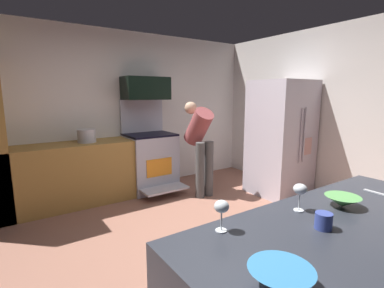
% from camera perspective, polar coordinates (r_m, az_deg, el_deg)
% --- Properties ---
extents(ground_plane, '(5.20, 4.80, 0.02)m').
position_cam_1_polar(ground_plane, '(3.21, 1.82, -19.94)').
color(ground_plane, '#8B5B4B').
extents(wall_back, '(5.20, 0.12, 2.60)m').
position_cam_1_polar(wall_back, '(4.88, -14.49, 6.27)').
color(wall_back, silver).
rests_on(wall_back, ground).
extents(wall_right, '(0.12, 4.80, 2.60)m').
position_cam_1_polar(wall_right, '(4.75, 27.70, 5.35)').
color(wall_right, silver).
rests_on(wall_right, ground).
extents(lower_cabinet_run, '(2.40, 0.60, 0.90)m').
position_cam_1_polar(lower_cabinet_run, '(4.44, -23.43, -5.73)').
color(lower_cabinet_run, olive).
rests_on(lower_cabinet_run, ground).
extents(oven_range, '(0.76, 0.97, 1.50)m').
position_cam_1_polar(oven_range, '(4.79, -8.44, -3.16)').
color(oven_range, '#AFB0C0').
rests_on(oven_range, ground).
extents(microwave, '(0.74, 0.38, 0.37)m').
position_cam_1_polar(microwave, '(4.75, -9.30, 11.02)').
color(microwave, black).
rests_on(microwave, oven_range).
extents(refrigerator, '(0.85, 0.80, 1.80)m').
position_cam_1_polar(refrigerator, '(4.73, 17.39, 1.16)').
color(refrigerator, '#BFB6C3').
rests_on(refrigerator, ground).
extents(person_cook, '(0.31, 0.61, 1.47)m').
position_cam_1_polar(person_cook, '(4.43, 1.63, 0.67)').
color(person_cook, '#4A4A4A').
rests_on(person_cook, ground).
extents(mixing_bowl_large, '(0.21, 0.21, 0.07)m').
position_cam_1_polar(mixing_bowl_large, '(2.04, 28.05, -10.17)').
color(mixing_bowl_large, '#589E51').
rests_on(mixing_bowl_large, counter_island).
extents(mixing_bowl_small, '(0.24, 0.24, 0.08)m').
position_cam_1_polar(mixing_bowl_small, '(1.18, 17.40, -24.40)').
color(mixing_bowl_small, teal).
rests_on(mixing_bowl_small, counter_island).
extents(wine_glass_near, '(0.08, 0.08, 0.17)m').
position_cam_1_polar(wine_glass_near, '(1.48, 5.98, -12.68)').
color(wine_glass_near, silver).
rests_on(wine_glass_near, counter_island).
extents(wine_glass_far, '(0.08, 0.08, 0.17)m').
position_cam_1_polar(wine_glass_far, '(1.83, 20.95, -8.69)').
color(wine_glass_far, silver).
rests_on(wine_glass_far, counter_island).
extents(mug_coffee, '(0.09, 0.09, 0.09)m').
position_cam_1_polar(mug_coffee, '(1.67, 24.99, -13.88)').
color(mug_coffee, '#354595').
rests_on(mug_coffee, counter_island).
extents(knife_chef, '(0.03, 0.25, 0.01)m').
position_cam_1_polar(knife_chef, '(2.41, 34.01, -8.41)').
color(knife_chef, '#B7BABF').
rests_on(knife_chef, counter_island).
extents(stock_pot, '(0.26, 0.26, 0.19)m').
position_cam_1_polar(stock_pot, '(4.39, -20.47, 1.56)').
color(stock_pot, '#B5B3BA').
rests_on(stock_pot, lower_cabinet_run).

